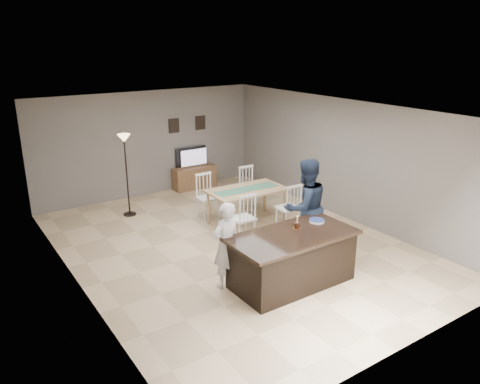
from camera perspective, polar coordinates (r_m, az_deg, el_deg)
floor at (r=9.43m, az=-0.87°, el=-6.56°), size 8.00×8.00×0.00m
room_shell at (r=8.86m, az=-0.92°, el=3.33°), size 8.00×8.00×8.00m
kitchen_island at (r=7.94m, az=6.33°, el=-8.09°), size 2.15×1.10×0.90m
tv_console at (r=12.95m, az=-5.58°, el=1.79°), size 1.20×0.40×0.60m
television at (r=12.86m, az=-5.81°, el=4.27°), size 0.91×0.12×0.53m
tv_screen_glow at (r=12.79m, az=-5.64°, el=4.23°), size 0.78×0.00×0.78m
picture_frames at (r=12.77m, az=-6.43°, el=8.22°), size 1.10×0.02×0.38m
doorway at (r=5.82m, az=-13.42°, el=-10.01°), size 0.00×2.10×2.65m
woman at (r=7.70m, az=-1.71°, el=-6.49°), size 0.57×0.41×1.48m
man at (r=8.85m, az=7.96°, el=-1.88°), size 0.98×0.80×1.88m
birthday_cake at (r=7.98m, az=6.98°, el=-4.04°), size 0.14×0.14×0.22m
plate_stack at (r=8.30m, az=9.34°, el=-3.48°), size 0.27×0.27×0.04m
dining_table at (r=10.32m, az=0.83°, el=-0.38°), size 1.72×1.96×1.03m
floor_lamp at (r=10.89m, az=-13.83°, el=4.64°), size 0.29×0.29×1.92m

